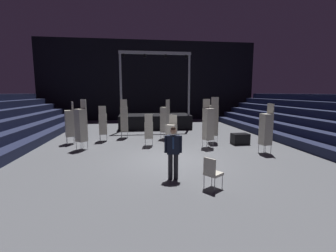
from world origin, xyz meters
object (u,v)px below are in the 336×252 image
(chair_stack_front_left, at_px, (165,119))
(chair_stack_mid_centre, at_px, (81,125))
(chair_stack_rear_left, at_px, (103,124))
(chair_stack_aisle_right, at_px, (213,120))
(chair_stack_mid_left, at_px, (172,132))
(loose_chair_near_man, at_px, (212,171))
(stage_riser, at_px, (155,120))
(man_with_tie, at_px, (173,150))
(chair_stack_rear_right, at_px, (149,130))
(chair_stack_front_right, at_px, (208,124))
(chair_stack_rear_centre, at_px, (70,123))
(chair_stack_mid_right, at_px, (266,129))
(equipment_road_case, at_px, (240,139))
(chair_stack_aisle_left, at_px, (124,119))

(chair_stack_front_left, bearing_deg, chair_stack_mid_centre, 152.28)
(chair_stack_rear_left, relative_size, chair_stack_aisle_right, 0.80)
(chair_stack_mid_left, xyz_separation_m, loose_chair_near_man, (0.45, -4.96, -0.33))
(stage_riser, bearing_deg, chair_stack_front_left, -86.28)
(stage_riser, relative_size, chair_stack_mid_centre, 2.31)
(man_with_tie, relative_size, chair_stack_aisle_right, 0.68)
(man_with_tie, distance_m, chair_stack_aisle_right, 6.27)
(chair_stack_rear_right, distance_m, loose_chair_near_man, 6.13)
(chair_stack_front_right, xyz_separation_m, chair_stack_rear_left, (-5.55, 2.38, -0.21))
(stage_riser, height_order, man_with_tie, stage_riser)
(loose_chair_near_man, bearing_deg, chair_stack_mid_centre, -174.11)
(stage_riser, xyz_separation_m, chair_stack_rear_centre, (-5.07, -5.13, 0.51))
(chair_stack_mid_right, relative_size, chair_stack_rear_right, 1.35)
(chair_stack_rear_centre, bearing_deg, equipment_road_case, -120.47)
(chair_stack_rear_left, distance_m, chair_stack_rear_centre, 1.78)
(chair_stack_mid_left, distance_m, chair_stack_aisle_right, 2.96)
(chair_stack_mid_right, relative_size, loose_chair_near_man, 2.44)
(chair_stack_aisle_left, bearing_deg, chair_stack_front_right, -36.73)
(chair_stack_mid_right, height_order, chair_stack_rear_centre, same)
(chair_stack_rear_right, height_order, equipment_road_case, chair_stack_rear_right)
(chair_stack_rear_left, distance_m, chair_stack_aisle_right, 6.34)
(chair_stack_mid_left, height_order, chair_stack_aisle_right, chair_stack_aisle_right)
(chair_stack_mid_centre, xyz_separation_m, loose_chair_near_man, (4.86, -5.56, -0.70))
(chair_stack_front_right, bearing_deg, chair_stack_mid_left, -12.13)
(chair_stack_rear_centre, height_order, equipment_road_case, chair_stack_rear_centre)
(stage_riser, bearing_deg, chair_stack_front_right, -72.67)
(man_with_tie, relative_size, equipment_road_case, 1.92)
(chair_stack_front_left, bearing_deg, chair_stack_front_right, -107.60)
(chair_stack_front_right, xyz_separation_m, loose_chair_near_man, (-1.47, -5.15, -0.70))
(chair_stack_mid_centre, height_order, chair_stack_aisle_left, chair_stack_mid_centre)
(chair_stack_front_left, bearing_deg, chair_stack_aisle_right, -82.69)
(chair_stack_front_left, bearing_deg, stage_riser, 39.82)
(stage_riser, xyz_separation_m, loose_chair_near_man, (0.72, -12.17, -0.11))
(chair_stack_mid_right, bearing_deg, chair_stack_aisle_left, 46.08)
(stage_riser, distance_m, loose_chair_near_man, 12.19)
(chair_stack_rear_centre, distance_m, chair_stack_aisle_left, 3.19)
(chair_stack_mid_right, relative_size, chair_stack_aisle_right, 0.90)
(chair_stack_mid_left, bearing_deg, chair_stack_aisle_left, -20.86)
(chair_stack_mid_left, bearing_deg, chair_stack_rear_right, -8.54)
(chair_stack_front_right, height_order, chair_stack_aisle_right, chair_stack_aisle_right)
(chair_stack_rear_right, relative_size, equipment_road_case, 1.90)
(stage_riser, distance_m, chair_stack_rear_centre, 7.23)
(chair_stack_mid_right, relative_size, chair_stack_aisle_left, 0.96)
(chair_stack_mid_centre, xyz_separation_m, chair_stack_rear_left, (0.78, 1.97, -0.21))
(chair_stack_mid_left, distance_m, chair_stack_rear_left, 4.45)
(chair_stack_front_left, xyz_separation_m, chair_stack_rear_right, (-1.09, -1.81, -0.34))
(chair_stack_rear_left, xyz_separation_m, chair_stack_aisle_right, (6.22, -1.20, 0.25))
(chair_stack_rear_centre, distance_m, loose_chair_near_man, 9.13)
(equipment_road_case, relative_size, loose_chair_near_man, 0.95)
(chair_stack_aisle_left, bearing_deg, chair_stack_mid_right, -35.55)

